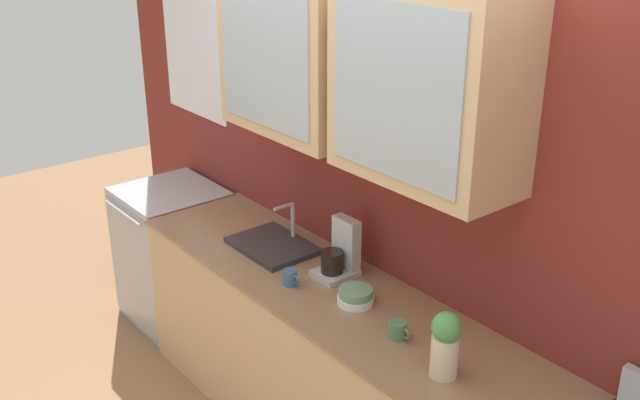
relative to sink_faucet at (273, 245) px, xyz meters
name	(u,v)px	position (x,y,z in m)	size (l,w,h in m)	color
back_wall_unit	(381,158)	(0.52, 0.26, 0.57)	(4.98, 0.48, 2.67)	maroon
counter	(330,369)	(0.53, -0.05, -0.47)	(2.59, 0.65, 0.91)	tan
sink_faucet	(273,245)	(0.00, 0.00, 0.00)	(0.45, 0.33, 0.23)	#2D2D30
bowl_stack	(356,296)	(0.70, -0.03, 0.02)	(0.17, 0.17, 0.07)	white
vase	(445,343)	(1.32, -0.13, 0.13)	(0.12, 0.12, 0.28)	beige
cup_near_sink	(290,277)	(0.37, -0.17, 0.02)	(0.10, 0.07, 0.08)	#38608C
cup_near_bowls	(398,330)	(1.02, -0.08, 0.02)	(0.11, 0.08, 0.08)	#4C7F59
dishwasher	(175,255)	(-1.06, -0.05, -0.47)	(0.63, 0.63, 0.91)	#ADAFB5
coffee_maker	(340,255)	(0.44, 0.09, 0.09)	(0.17, 0.20, 0.29)	#B7B7BC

